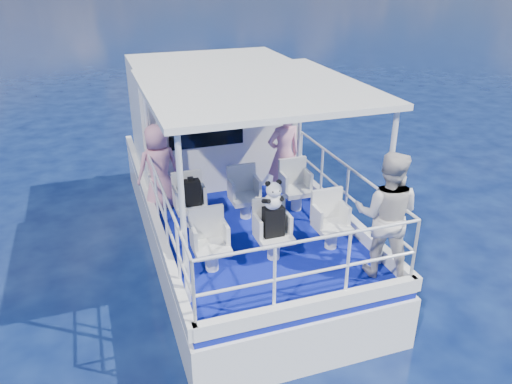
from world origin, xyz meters
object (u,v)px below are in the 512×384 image
(passenger_stbd_aft, at_px, (386,215))
(panda, at_px, (273,195))
(backpack_center, at_px, (273,222))
(passenger_port_fwd, at_px, (159,168))

(passenger_stbd_aft, height_order, panda, passenger_stbd_aft)
(passenger_stbd_aft, height_order, backpack_center, passenger_stbd_aft)
(passenger_port_fwd, xyz_separation_m, panda, (1.21, -2.15, 0.28))
(passenger_port_fwd, distance_m, panda, 2.48)
(passenger_stbd_aft, bearing_deg, backpack_center, 6.03)
(passenger_port_fwd, bearing_deg, backpack_center, 108.45)
(passenger_stbd_aft, xyz_separation_m, backpack_center, (-1.27, 0.77, -0.27))
(backpack_center, bearing_deg, panda, -126.78)
(backpack_center, relative_size, panda, 1.05)
(passenger_port_fwd, distance_m, passenger_stbd_aft, 3.82)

